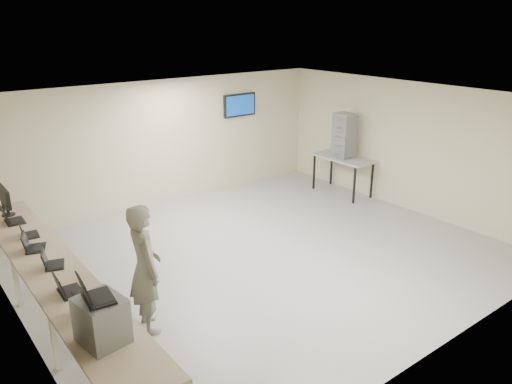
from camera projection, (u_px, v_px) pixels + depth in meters
room at (263, 180)px, 8.61m from camera, size 8.01×7.01×2.81m
workbench at (53, 273)px, 6.67m from camera, size 0.76×6.00×0.90m
equipment_box at (102, 320)px, 5.07m from camera, size 0.48×0.53×0.50m
laptop_on_box at (93, 294)px, 4.93m from camera, size 0.34×0.40×0.29m
laptop_0 at (88, 308)px, 5.61m from camera, size 0.33×0.38×0.27m
laptop_1 at (66, 289)px, 6.01m from camera, size 0.30×0.36×0.27m
laptop_2 at (50, 262)px, 6.66m from camera, size 0.36×0.38×0.25m
laptop_3 at (31, 246)px, 7.14m from camera, size 0.39×0.41×0.27m
laptop_4 at (26, 233)px, 7.58m from camera, size 0.30×0.35×0.25m
laptop_5 at (11, 219)px, 8.08m from camera, size 0.32×0.38×0.29m
monitor_near at (6, 199)px, 8.33m from camera, size 0.22×0.48×0.48m
monitor_far at (1, 193)px, 8.60m from camera, size 0.21×0.48×0.48m
soldier at (145, 269)px, 6.62m from camera, size 0.54×0.72×1.82m
side_table at (343, 160)px, 11.90m from camera, size 0.71×1.51×0.91m
storage_bins at (344, 136)px, 11.69m from camera, size 0.40×0.44×1.05m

